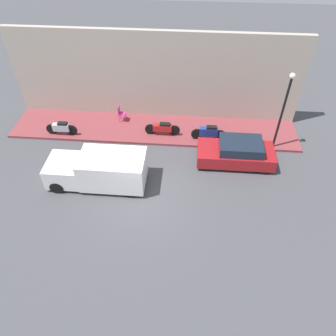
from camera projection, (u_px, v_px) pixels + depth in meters
name	position (u px, v px, depth m)	size (l,w,h in m)	color
ground_plane	(142.00, 195.00, 15.57)	(60.00, 60.00, 0.00)	#47474C
sidewalk	(154.00, 129.00, 19.27)	(2.84, 16.54, 0.14)	brown
building_facade	(156.00, 77.00, 18.67)	(0.30, 16.54, 5.25)	#B2A899
parked_car	(237.00, 153.00, 16.80)	(1.73, 3.91, 1.37)	maroon
delivery_van	(98.00, 170.00, 15.57)	(1.87, 4.71, 1.69)	white
motorcycle_blue	(209.00, 132.00, 18.13)	(0.30, 1.92, 0.89)	navy
motorcycle_red	(163.00, 128.00, 18.49)	(0.30, 1.99, 0.78)	#B21E1E
scooter_silver	(62.00, 128.00, 18.50)	(0.30, 1.77, 0.81)	#B7B7BF
streetlamp	(284.00, 105.00, 16.18)	(0.29, 0.29, 4.34)	black
cafe_chair	(121.00, 112.00, 19.43)	(0.40, 0.40, 0.98)	#D8338C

